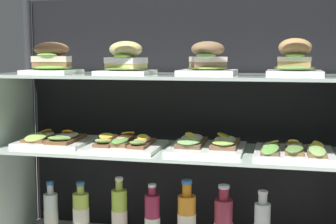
{
  "coord_description": "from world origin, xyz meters",
  "views": [
    {
      "loc": [
        0.4,
        -1.72,
        0.77
      ],
      "look_at": [
        0.0,
        0.0,
        0.56
      ],
      "focal_mm": 52.79,
      "sensor_mm": 36.0,
      "label": 1
    }
  ],
  "objects_px": {
    "plated_roll_sandwich_far_left": "(208,62)",
    "juice_bottle_front_fourth": "(81,214)",
    "plated_roll_sandwich_right_of_center": "(52,61)",
    "open_sandwich_tray_left_of_center": "(294,151)",
    "plated_roll_sandwich_near_left_corner": "(295,62)",
    "juice_bottle_back_left": "(51,213)",
    "open_sandwich_tray_mid_left": "(55,139)",
    "open_sandwich_tray_near_right_corner": "(207,144)",
    "juice_bottle_front_middle": "(187,219)",
    "juice_bottle_front_left_end": "(223,223)",
    "plated_roll_sandwich_mid_right": "(126,61)",
    "juice_bottle_tucked_behind": "(152,219)",
    "open_sandwich_tray_mid_right": "(124,143)",
    "juice_bottle_front_second": "(119,213)"
  },
  "relations": [
    {
      "from": "plated_roll_sandwich_far_left",
      "to": "open_sandwich_tray_near_right_corner",
      "type": "height_order",
      "value": "plated_roll_sandwich_far_left"
    },
    {
      "from": "plated_roll_sandwich_far_left",
      "to": "juice_bottle_front_middle",
      "type": "distance_m",
      "value": 0.6
    },
    {
      "from": "open_sandwich_tray_mid_right",
      "to": "plated_roll_sandwich_far_left",
      "type": "bearing_deg",
      "value": 3.62
    },
    {
      "from": "plated_roll_sandwich_near_left_corner",
      "to": "juice_bottle_front_second",
      "type": "bearing_deg",
      "value": 172.08
    },
    {
      "from": "juice_bottle_front_middle",
      "to": "juice_bottle_front_left_end",
      "type": "bearing_deg",
      "value": 6.14
    },
    {
      "from": "juice_bottle_front_middle",
      "to": "open_sandwich_tray_mid_right",
      "type": "bearing_deg",
      "value": -161.23
    },
    {
      "from": "open_sandwich_tray_left_of_center",
      "to": "juice_bottle_front_fourth",
      "type": "xyz_separation_m",
      "value": [
        -0.81,
        0.06,
        -0.3
      ]
    },
    {
      "from": "open_sandwich_tray_mid_left",
      "to": "juice_bottle_front_middle",
      "type": "bearing_deg",
      "value": 5.01
    },
    {
      "from": "plated_roll_sandwich_far_left",
      "to": "juice_bottle_back_left",
      "type": "bearing_deg",
      "value": 174.09
    },
    {
      "from": "plated_roll_sandwich_right_of_center",
      "to": "open_sandwich_tray_near_right_corner",
      "type": "xyz_separation_m",
      "value": [
        0.57,
        0.06,
        -0.3
      ]
    },
    {
      "from": "juice_bottle_front_second",
      "to": "open_sandwich_tray_left_of_center",
      "type": "bearing_deg",
      "value": -6.91
    },
    {
      "from": "open_sandwich_tray_mid_right",
      "to": "plated_roll_sandwich_mid_right",
      "type": "bearing_deg",
      "value": 75.29
    },
    {
      "from": "plated_roll_sandwich_near_left_corner",
      "to": "juice_bottle_back_left",
      "type": "height_order",
      "value": "plated_roll_sandwich_near_left_corner"
    },
    {
      "from": "open_sandwich_tray_near_right_corner",
      "to": "juice_bottle_front_left_end",
      "type": "height_order",
      "value": "open_sandwich_tray_near_right_corner"
    },
    {
      "from": "open_sandwich_tray_near_right_corner",
      "to": "juice_bottle_front_middle",
      "type": "bearing_deg",
      "value": 158.34
    },
    {
      "from": "plated_roll_sandwich_near_left_corner",
      "to": "juice_bottle_front_left_end",
      "type": "relative_size",
      "value": 0.76
    },
    {
      "from": "plated_roll_sandwich_near_left_corner",
      "to": "juice_bottle_front_fourth",
      "type": "relative_size",
      "value": 0.82
    },
    {
      "from": "juice_bottle_tucked_behind",
      "to": "juice_bottle_front_left_end",
      "type": "xyz_separation_m",
      "value": [
        0.27,
        0.01,
        0.0
      ]
    },
    {
      "from": "open_sandwich_tray_near_right_corner",
      "to": "juice_bottle_tucked_behind",
      "type": "relative_size",
      "value": 1.16
    },
    {
      "from": "plated_roll_sandwich_far_left",
      "to": "open_sandwich_tray_left_of_center",
      "type": "relative_size",
      "value": 0.74
    },
    {
      "from": "plated_roll_sandwich_mid_right",
      "to": "juice_bottle_back_left",
      "type": "distance_m",
      "value": 0.71
    },
    {
      "from": "juice_bottle_front_fourth",
      "to": "plated_roll_sandwich_near_left_corner",
      "type": "bearing_deg",
      "value": -5.03
    },
    {
      "from": "open_sandwich_tray_near_right_corner",
      "to": "plated_roll_sandwich_right_of_center",
      "type": "bearing_deg",
      "value": -173.47
    },
    {
      "from": "juice_bottle_front_left_end",
      "to": "juice_bottle_front_fourth",
      "type": "bearing_deg",
      "value": -177.98
    },
    {
      "from": "plated_roll_sandwich_right_of_center",
      "to": "plated_roll_sandwich_near_left_corner",
      "type": "xyz_separation_m",
      "value": [
        0.86,
        0.02,
        -0.0
      ]
    },
    {
      "from": "open_sandwich_tray_left_of_center",
      "to": "juice_bottle_front_left_end",
      "type": "relative_size",
      "value": 1.11
    },
    {
      "from": "plated_roll_sandwich_mid_right",
      "to": "juice_bottle_front_fourth",
      "type": "bearing_deg",
      "value": 165.29
    },
    {
      "from": "juice_bottle_back_left",
      "to": "juice_bottle_front_middle",
      "type": "height_order",
      "value": "juice_bottle_front_middle"
    },
    {
      "from": "open_sandwich_tray_near_right_corner",
      "to": "open_sandwich_tray_left_of_center",
      "type": "bearing_deg",
      "value": -6.28
    },
    {
      "from": "juice_bottle_tucked_behind",
      "to": "juice_bottle_front_middle",
      "type": "xyz_separation_m",
      "value": [
        0.13,
        -0.0,
        0.01
      ]
    },
    {
      "from": "open_sandwich_tray_left_of_center",
      "to": "juice_bottle_front_fourth",
      "type": "distance_m",
      "value": 0.86
    },
    {
      "from": "juice_bottle_tucked_behind",
      "to": "plated_roll_sandwich_mid_right",
      "type": "bearing_deg",
      "value": -142.83
    },
    {
      "from": "plated_roll_sandwich_far_left",
      "to": "plated_roll_sandwich_near_left_corner",
      "type": "relative_size",
      "value": 1.09
    },
    {
      "from": "open_sandwich_tray_left_of_center",
      "to": "juice_bottle_front_left_end",
      "type": "xyz_separation_m",
      "value": [
        -0.25,
        0.08,
        -0.3
      ]
    },
    {
      "from": "open_sandwich_tray_left_of_center",
      "to": "juice_bottle_back_left",
      "type": "height_order",
      "value": "open_sandwich_tray_left_of_center"
    },
    {
      "from": "plated_roll_sandwich_far_left",
      "to": "juice_bottle_back_left",
      "type": "xyz_separation_m",
      "value": [
        -0.65,
        0.07,
        -0.61
      ]
    },
    {
      "from": "plated_roll_sandwich_right_of_center",
      "to": "juice_bottle_front_fourth",
      "type": "distance_m",
      "value": 0.61
    },
    {
      "from": "juice_bottle_back_left",
      "to": "open_sandwich_tray_left_of_center",
      "type": "bearing_deg",
      "value": -4.61
    },
    {
      "from": "juice_bottle_front_fourth",
      "to": "plated_roll_sandwich_right_of_center",
      "type": "bearing_deg",
      "value": -124.33
    },
    {
      "from": "plated_roll_sandwich_far_left",
      "to": "juice_bottle_front_fourth",
      "type": "distance_m",
      "value": 0.79
    },
    {
      "from": "open_sandwich_tray_left_of_center",
      "to": "juice_bottle_front_fourth",
      "type": "relative_size",
      "value": 1.2
    },
    {
      "from": "open_sandwich_tray_near_right_corner",
      "to": "juice_bottle_front_middle",
      "type": "relative_size",
      "value": 1.05
    },
    {
      "from": "plated_roll_sandwich_near_left_corner",
      "to": "juice_bottle_back_left",
      "type": "bearing_deg",
      "value": 174.7
    },
    {
      "from": "plated_roll_sandwich_far_left",
      "to": "juice_bottle_tucked_behind",
      "type": "height_order",
      "value": "plated_roll_sandwich_far_left"
    },
    {
      "from": "plated_roll_sandwich_mid_right",
      "to": "open_sandwich_tray_left_of_center",
      "type": "height_order",
      "value": "plated_roll_sandwich_mid_right"
    },
    {
      "from": "plated_roll_sandwich_far_left",
      "to": "open_sandwich_tray_mid_right",
      "type": "relative_size",
      "value": 0.74
    },
    {
      "from": "open_sandwich_tray_mid_left",
      "to": "open_sandwich_tray_near_right_corner",
      "type": "bearing_deg",
      "value": 1.27
    },
    {
      "from": "plated_roll_sandwich_right_of_center",
      "to": "open_sandwich_tray_left_of_center",
      "type": "bearing_deg",
      "value": 2.08
    },
    {
      "from": "plated_roll_sandwich_far_left",
      "to": "juice_bottle_front_fourth",
      "type": "height_order",
      "value": "plated_roll_sandwich_far_left"
    },
    {
      "from": "plated_roll_sandwich_right_of_center",
      "to": "juice_bottle_back_left",
      "type": "distance_m",
      "value": 0.63
    }
  ]
}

